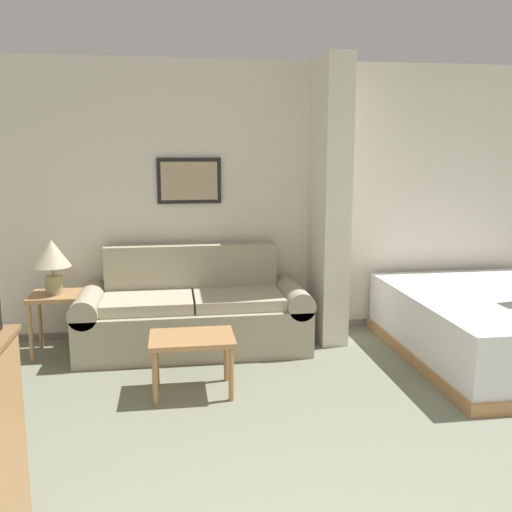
# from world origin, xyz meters

# --- Properties ---
(wall_back) EXTENTS (7.79, 0.16, 2.60)m
(wall_back) POSITION_xyz_m (-0.00, 4.05, 1.29)
(wall_back) COLOR silver
(wall_back) RESTS_ON ground_plane
(wall_partition_pillar) EXTENTS (0.24, 0.62, 2.60)m
(wall_partition_pillar) POSITION_xyz_m (0.80, 3.68, 1.30)
(wall_partition_pillar) COLOR silver
(wall_partition_pillar) RESTS_ON ground_plane
(couch) EXTENTS (2.05, 0.84, 0.90)m
(couch) POSITION_xyz_m (-0.48, 3.58, 0.32)
(couch) COLOR tan
(couch) RESTS_ON ground_plane
(coffee_table) EXTENTS (0.62, 0.45, 0.44)m
(coffee_table) POSITION_xyz_m (-0.53, 2.57, 0.37)
(coffee_table) COLOR #B27F4C
(coffee_table) RESTS_ON ground_plane
(side_table) EXTENTS (0.42, 0.42, 0.55)m
(side_table) POSITION_xyz_m (-1.67, 3.57, 0.45)
(side_table) COLOR #B27F4C
(side_table) RESTS_ON ground_plane
(table_lamp) EXTENTS (0.31, 0.31, 0.47)m
(table_lamp) POSITION_xyz_m (-1.67, 3.57, 0.87)
(table_lamp) COLOR tan
(table_lamp) RESTS_ON side_table
(bed) EXTENTS (1.68, 2.07, 0.56)m
(bed) POSITION_xyz_m (2.14, 2.92, 0.28)
(bed) COLOR #B27F4C
(bed) RESTS_ON ground_plane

